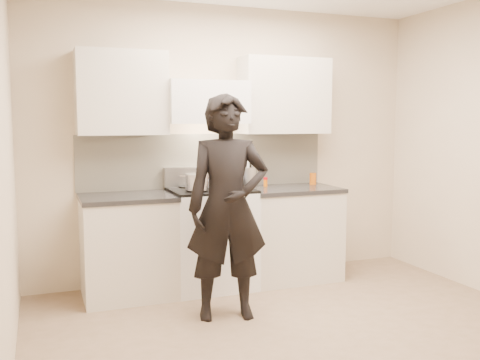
% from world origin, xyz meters
% --- Properties ---
extents(ground_plane, '(4.00, 4.00, 0.00)m').
position_xyz_m(ground_plane, '(0.00, 0.00, 0.00)').
color(ground_plane, '#897059').
extents(room_shell, '(4.04, 3.54, 2.70)m').
position_xyz_m(room_shell, '(-0.06, 0.37, 1.60)').
color(room_shell, beige).
rests_on(room_shell, ground).
extents(stove, '(0.76, 0.65, 0.96)m').
position_xyz_m(stove, '(-0.30, 1.42, 0.47)').
color(stove, white).
rests_on(stove, ground).
extents(counter_right, '(0.92, 0.67, 0.92)m').
position_xyz_m(counter_right, '(0.53, 1.43, 0.46)').
color(counter_right, beige).
rests_on(counter_right, ground).
extents(counter_left, '(0.82, 0.67, 0.92)m').
position_xyz_m(counter_left, '(-1.08, 1.43, 0.46)').
color(counter_left, beige).
rests_on(counter_left, ground).
extents(wok, '(0.41, 0.51, 0.33)m').
position_xyz_m(wok, '(-0.19, 1.57, 1.07)').
color(wok, '#A4A4B2').
rests_on(wok, stove).
extents(stock_pot, '(0.30, 0.27, 0.14)m').
position_xyz_m(stock_pot, '(-0.47, 1.28, 1.03)').
color(stock_pot, '#A4A4B2').
rests_on(stock_pot, stove).
extents(utensil_crock, '(0.14, 0.14, 0.36)m').
position_xyz_m(utensil_crock, '(0.17, 1.63, 1.03)').
color(utensil_crock, silver).
rests_on(utensil_crock, counter_right).
extents(spice_jar, '(0.04, 0.04, 0.09)m').
position_xyz_m(spice_jar, '(0.33, 1.58, 0.97)').
color(spice_jar, '#CC5E03').
rests_on(spice_jar, counter_right).
extents(oil_glass, '(0.07, 0.07, 0.12)m').
position_xyz_m(oil_glass, '(0.86, 1.57, 0.98)').
color(oil_glass, '#B8540C').
rests_on(oil_glass, counter_right).
extents(person, '(0.72, 0.54, 1.79)m').
position_xyz_m(person, '(-0.41, 0.62, 0.89)').
color(person, black).
rests_on(person, ground).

